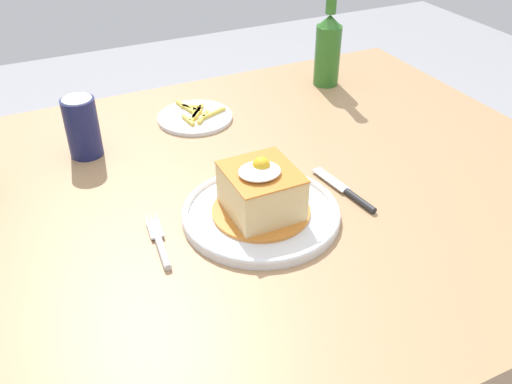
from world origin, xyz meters
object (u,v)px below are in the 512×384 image
at_px(soda_can, 82,127).
at_px(side_plate_fries, 195,117).
at_px(fork, 160,245).
at_px(knife, 351,194).
at_px(main_plate, 261,213).
at_px(beer_bottle_green_far, 328,46).

distance_m(soda_can, side_plate_fries, 0.27).
height_order(fork, knife, same).
relative_size(main_plate, knife, 1.65).
relative_size(knife, soda_can, 1.34).
bearing_deg(main_plate, fork, -178.80).
height_order(main_plate, knife, main_plate).
distance_m(knife, beer_bottle_green_far, 0.52).
xyz_separation_m(soda_can, beer_bottle_green_far, (0.63, 0.10, 0.04)).
bearing_deg(beer_bottle_green_far, main_plate, -132.19).
bearing_deg(soda_can, beer_bottle_green_far, 8.70).
bearing_deg(soda_can, fork, -82.56).
xyz_separation_m(fork, beer_bottle_green_far, (0.58, 0.45, 0.09)).
xyz_separation_m(main_plate, soda_can, (-0.23, 0.35, 0.05)).
bearing_deg(side_plate_fries, fork, -117.45).
relative_size(beer_bottle_green_far, side_plate_fries, 1.56).
xyz_separation_m(knife, side_plate_fries, (-0.15, 0.41, -0.00)).
bearing_deg(side_plate_fries, knife, -70.51).
xyz_separation_m(knife, soda_can, (-0.40, 0.36, 0.06)).
distance_m(fork, beer_bottle_green_far, 0.74).
height_order(main_plate, beer_bottle_green_far, beer_bottle_green_far).
bearing_deg(knife, side_plate_fries, 109.49).
xyz_separation_m(beer_bottle_green_far, side_plate_fries, (-0.37, -0.04, -0.09)).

